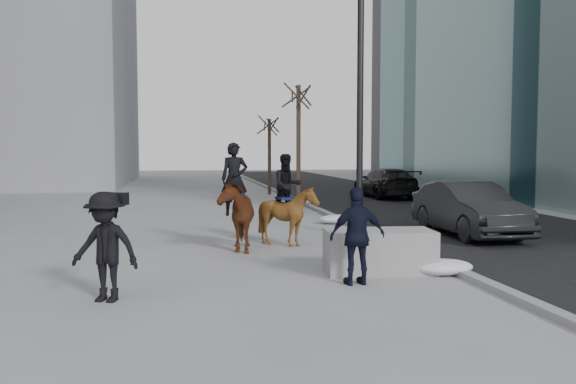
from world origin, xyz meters
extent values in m
plane|color=gray|center=(0.00, 0.00, 0.00)|extent=(120.00, 120.00, 0.00)
cube|color=black|center=(7.00, 10.00, 0.01)|extent=(8.00, 90.00, 0.01)
cube|color=gray|center=(3.00, 10.00, 0.06)|extent=(0.25, 90.00, 0.12)
cube|color=#959597|center=(1.55, -0.36, 0.42)|extent=(2.18, 1.23, 0.84)
imported|color=black|center=(5.65, 4.11, 0.76)|extent=(1.61, 4.60, 1.51)
imported|color=black|center=(7.82, 17.49, 0.74)|extent=(2.13, 5.11, 1.48)
imported|color=#45250D|center=(-1.00, 2.86, 0.85)|extent=(0.99, 2.04, 1.69)
imported|color=black|center=(-1.00, 3.01, 1.70)|extent=(0.66, 0.45, 1.77)
cube|color=#0F1238|center=(-1.00, 3.01, 1.33)|extent=(0.50, 0.58, 0.06)
imported|color=#46280E|center=(0.36, 3.23, 0.76)|extent=(1.40, 1.53, 1.51)
imported|color=black|center=(0.36, 3.38, 1.52)|extent=(0.84, 0.70, 1.58)
cube|color=#11133E|center=(0.36, 3.38, 1.19)|extent=(0.56, 0.62, 0.06)
imported|color=black|center=(0.81, -1.34, 0.88)|extent=(1.06, 0.51, 1.75)
cylinder|color=orange|center=(0.76, -0.79, 1.15)|extent=(0.04, 0.18, 0.07)
imported|color=black|center=(-3.47, -1.82, 0.88)|extent=(1.30, 1.05, 1.75)
cube|color=black|center=(-3.32, -1.57, 1.62)|extent=(0.42, 0.35, 0.20)
cylinder|color=black|center=(2.60, 4.54, 4.50)|extent=(0.18, 0.18, 9.00)
ellipsoid|color=silver|center=(2.70, 2.97, 0.17)|extent=(1.36, 0.86, 0.35)
ellipsoid|color=silver|center=(2.70, 13.85, 0.17)|extent=(1.32, 0.84, 0.34)
ellipsoid|color=silver|center=(2.70, -0.80, 0.15)|extent=(1.18, 0.75, 0.30)
ellipsoid|color=silver|center=(2.70, 7.44, 0.15)|extent=(1.15, 0.73, 0.29)
camera|label=1|loc=(-2.26, -11.74, 2.42)|focal=38.00mm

